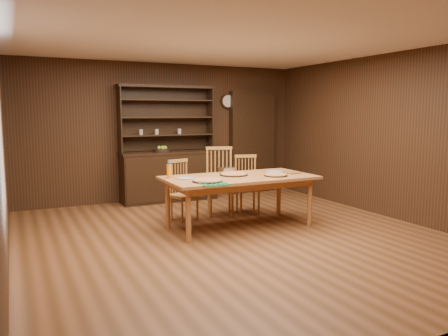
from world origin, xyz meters
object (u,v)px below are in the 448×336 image
dining_table (239,181)px  chair_right (247,182)px  chair_center (220,179)px  chair_left (182,188)px  juice_bottle (169,171)px  china_hutch (169,170)px

dining_table → chair_right: chair_right is taller
chair_center → chair_right: bearing=12.5°
chair_left → juice_bottle: juice_bottle is taller
chair_right → chair_left: bearing=-165.5°
china_hutch → juice_bottle: bearing=-108.5°
china_hutch → dining_table: size_ratio=1.00×
chair_center → chair_right: (0.48, -0.05, -0.08)m
china_hutch → chair_center: china_hutch is taller
chair_center → china_hutch: bearing=123.8°
chair_left → chair_center: 0.70m
juice_bottle → chair_right: bearing=18.1°
dining_table → juice_bottle: bearing=163.2°
dining_table → chair_center: size_ratio=1.96×
chair_left → juice_bottle: size_ratio=4.22×
china_hutch → dining_table: 2.31m
dining_table → juice_bottle: size_ratio=9.74×
chair_center → juice_bottle: bearing=-133.7°
chair_left → chair_right: 1.17m
chair_left → chair_right: chair_right is taller
chair_left → juice_bottle: (-0.36, -0.48, 0.35)m
chair_left → juice_bottle: 0.70m
dining_table → chair_left: bearing=128.1°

